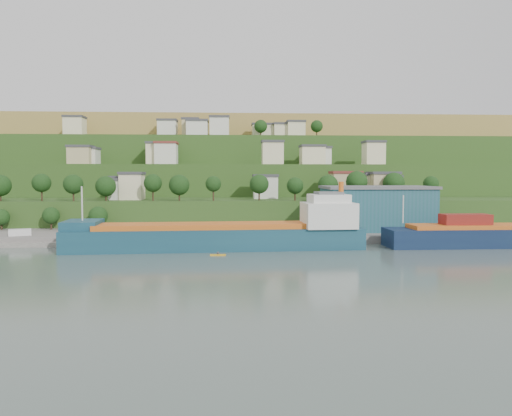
{
  "coord_description": "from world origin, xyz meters",
  "views": [
    {
      "loc": [
        3.54,
        -112.26,
        17.82
      ],
      "look_at": [
        11.02,
        15.0,
        9.51
      ],
      "focal_mm": 35.0,
      "sensor_mm": 36.0,
      "label": 1
    }
  ],
  "objects": [
    {
      "name": "cargo_ship_far",
      "position": [
        75.6,
        8.97,
        2.57
      ],
      "size": [
        59.91,
        10.46,
        16.25
      ],
      "rotation": [
        0.0,
        0.0,
        0.01
      ],
      "color": "#0C1638",
      "rests_on": "ground"
    },
    {
      "name": "quay",
      "position": [
        20.0,
        28.0,
        0.0
      ],
      "size": [
        220.0,
        26.0,
        4.0
      ],
      "primitive_type": "cube",
      "color": "slate",
      "rests_on": "ground"
    },
    {
      "name": "dinghy",
      "position": [
        -43.31,
        16.23,
        1.56
      ],
      "size": [
        3.7,
        1.8,
        0.71
      ],
      "primitive_type": "cube",
      "rotation": [
        0.0,
        0.0,
        -0.13
      ],
      "color": "silver",
      "rests_on": "pebble_beach"
    },
    {
      "name": "kayak_orange",
      "position": [
        -19.2,
        2.4,
        0.23
      ],
      "size": [
        3.19,
        1.32,
        0.79
      ],
      "rotation": [
        0.0,
        0.0,
        0.25
      ],
      "color": "#FF6116",
      "rests_on": "ground"
    },
    {
      "name": "warehouse",
      "position": [
        47.18,
        30.62,
        8.43
      ],
      "size": [
        31.18,
        19.29,
        12.8
      ],
      "rotation": [
        0.0,
        0.0,
        -0.01
      ],
      "color": "#1F545D",
      "rests_on": "quay"
    },
    {
      "name": "caravan",
      "position": [
        -50.99,
        21.83,
        2.47
      ],
      "size": [
        5.91,
        4.12,
        2.55
      ],
      "primitive_type": "cube",
      "rotation": [
        0.0,
        0.0,
        0.38
      ],
      "color": "silver",
      "rests_on": "pebble_beach"
    },
    {
      "name": "ground",
      "position": [
        0.0,
        0.0,
        0.0
      ],
      "size": [
        500.0,
        500.0,
        0.0
      ],
      "primitive_type": "plane",
      "color": "#485751",
      "rests_on": "ground"
    },
    {
      "name": "pebble_beach",
      "position": [
        -55.0,
        22.0,
        0.0
      ],
      "size": [
        40.0,
        18.0,
        2.4
      ],
      "primitive_type": "cube",
      "color": "slate",
      "rests_on": "ground"
    },
    {
      "name": "kayak_yellow",
      "position": [
        1.53,
        -1.6,
        0.26
      ],
      "size": [
        3.55,
        0.73,
        0.88
      ],
      "rotation": [
        0.0,
        0.0,
        -0.03
      ],
      "color": "gold",
      "rests_on": "ground"
    },
    {
      "name": "hillside",
      "position": [
        0.02,
        168.69,
        0.08
      ],
      "size": [
        360.0,
        210.41,
        96.0
      ],
      "color": "#284719",
      "rests_on": "ground"
    },
    {
      "name": "cargo_ship_near",
      "position": [
        3.2,
        8.04,
        2.93
      ],
      "size": [
        71.93,
        14.74,
        18.36
      ],
      "rotation": [
        0.0,
        0.0,
        0.05
      ],
      "color": "#133749",
      "rests_on": "ground"
    }
  ]
}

